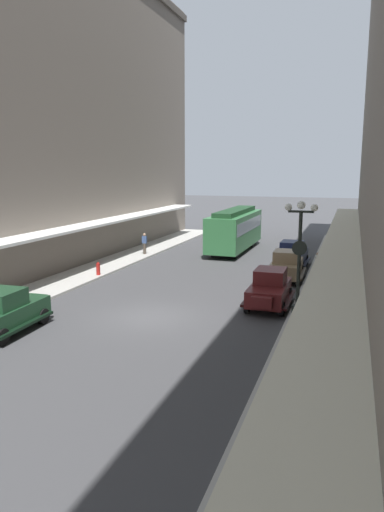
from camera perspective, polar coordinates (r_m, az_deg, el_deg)
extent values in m
plane|color=#424244|center=(21.77, -5.15, -7.37)|extent=(200.00, 200.00, 0.00)
cube|color=#B7B5AD|center=(25.63, -20.73, -5.11)|extent=(3.00, 60.00, 0.15)
cube|color=#B7B5AD|center=(20.04, 15.12, -9.06)|extent=(3.00, 60.00, 0.15)
cube|color=white|center=(25.43, -22.20, 1.42)|extent=(1.80, 54.00, 0.16)
cube|color=beige|center=(19.26, 17.30, -0.94)|extent=(1.80, 54.00, 0.16)
cube|color=#591919|center=(23.41, 9.34, -4.31)|extent=(1.74, 3.92, 0.80)
cube|color=#591919|center=(23.47, 9.49, -2.39)|extent=(1.46, 1.72, 0.70)
cube|color=#8C9EA8|center=(23.47, 9.49, -2.39)|extent=(1.39, 1.68, 0.42)
cube|color=#591919|center=(21.36, 8.44, -5.58)|extent=(0.94, 0.37, 0.52)
cube|color=black|center=(23.37, 11.62, -5.23)|extent=(0.28, 3.51, 0.12)
cube|color=black|center=(23.65, 7.03, -4.91)|extent=(0.28, 3.51, 0.12)
cylinder|color=black|center=(22.11, 10.83, -6.32)|extent=(0.23, 0.68, 0.68)
cylinder|color=black|center=(22.35, 6.70, -6.02)|extent=(0.23, 0.68, 0.68)
cylinder|color=black|center=(24.72, 11.66, -4.56)|extent=(0.23, 0.68, 0.68)
cylinder|color=black|center=(24.94, 7.97, -4.31)|extent=(0.23, 0.68, 0.68)
cube|color=#193D23|center=(20.98, -21.57, -6.65)|extent=(1.89, 3.98, 0.80)
cube|color=#193D23|center=(20.59, -22.13, -4.84)|extent=(1.52, 1.77, 0.70)
cube|color=#8C9EA8|center=(20.59, -22.13, -4.84)|extent=(1.45, 1.73, 0.42)
cube|color=#193D23|center=(22.61, -18.30, -5.10)|extent=(0.95, 0.41, 0.52)
cube|color=black|center=(20.52, -19.38, -7.82)|extent=(0.41, 3.52, 0.12)
cylinder|color=black|center=(22.60, -21.03, -6.47)|extent=(0.25, 0.69, 0.68)
cylinder|color=black|center=(21.69, -17.59, -6.96)|extent=(0.25, 0.69, 0.68)
cylinder|color=black|center=(19.60, -22.03, -9.10)|extent=(0.25, 0.69, 0.68)
cube|color=#19234C|center=(33.17, 12.05, -0.07)|extent=(1.79, 3.94, 0.80)
cube|color=#19234C|center=(32.80, 12.04, 1.15)|extent=(1.48, 1.73, 0.70)
cube|color=#8C9EA8|center=(32.80, 12.04, 1.15)|extent=(1.41, 1.70, 0.42)
cube|color=#19234C|center=(35.24, 12.56, 0.60)|extent=(0.94, 0.38, 0.52)
cube|color=black|center=(33.37, 10.42, -0.50)|extent=(0.32, 3.51, 0.12)
cube|color=black|center=(33.11, 13.65, -0.71)|extent=(0.32, 3.51, 0.12)
cylinder|color=black|center=(34.69, 11.03, -0.25)|extent=(0.24, 0.69, 0.68)
cylinder|color=black|center=(34.48, 13.68, -0.42)|extent=(0.24, 0.69, 0.68)
cylinder|color=black|center=(32.04, 10.24, -1.09)|extent=(0.24, 0.69, 0.68)
cylinder|color=black|center=(31.81, 13.10, -1.28)|extent=(0.24, 0.69, 0.68)
cube|color=#997F5B|center=(29.32, 11.36, -1.40)|extent=(1.79, 3.94, 0.80)
cube|color=#997F5B|center=(28.93, 11.36, -0.04)|extent=(1.48, 1.73, 0.70)
cube|color=#8C9EA8|center=(28.93, 11.36, -0.04)|extent=(1.41, 1.70, 0.42)
cube|color=#997F5B|center=(31.39, 11.79, -0.55)|extent=(0.94, 0.38, 0.52)
cube|color=#4C3F2D|center=(29.49, 9.50, -1.90)|extent=(0.33, 3.51, 0.12)
cube|color=#4C3F2D|center=(29.30, 13.19, -2.12)|extent=(0.33, 3.51, 0.12)
cylinder|color=black|center=(30.81, 10.12, -1.55)|extent=(0.24, 0.69, 0.68)
cylinder|color=black|center=(30.66, 13.11, -1.72)|extent=(0.24, 0.69, 0.68)
cylinder|color=black|center=(28.17, 9.40, -2.65)|extent=(0.24, 0.69, 0.68)
cylinder|color=black|center=(28.00, 12.67, -2.84)|extent=(0.24, 0.69, 0.68)
cube|color=#33723F|center=(39.00, 5.23, 3.16)|extent=(2.55, 9.61, 2.70)
cube|color=#1C3F23|center=(38.84, 5.27, 5.40)|extent=(1.55, 8.65, 0.36)
cube|color=#8C9EA8|center=(38.95, 5.24, 3.85)|extent=(2.57, 8.85, 0.95)
cube|color=black|center=(41.99, 6.15, 1.52)|extent=(2.01, 1.21, 0.40)
cube|color=black|center=(36.48, 4.10, 0.21)|extent=(2.01, 1.21, 0.40)
cube|color=black|center=(21.80, 12.60, -6.47)|extent=(0.44, 0.44, 0.50)
cylinder|color=black|center=(21.25, 12.85, -0.38)|extent=(0.16, 0.16, 4.20)
cube|color=black|center=(20.96, 13.08, 5.26)|extent=(1.10, 0.10, 0.10)
sphere|color=white|center=(21.01, 11.60, 5.82)|extent=(0.32, 0.32, 0.32)
sphere|color=white|center=(20.90, 14.60, 5.68)|extent=(0.32, 0.32, 0.32)
sphere|color=white|center=(20.94, 13.11, 6.03)|extent=(0.36, 0.36, 0.36)
cylinder|color=black|center=(21.16, 12.90, 0.95)|extent=(0.64, 0.18, 0.64)
cylinder|color=silver|center=(21.26, 12.93, 0.99)|extent=(0.56, 0.02, 0.56)
cylinder|color=#B21E19|center=(30.00, -11.30, -1.60)|extent=(0.24, 0.24, 0.70)
sphere|color=#B21E19|center=(29.93, -11.32, -0.91)|extent=(0.20, 0.20, 0.20)
cylinder|color=#4C4238|center=(36.91, -5.76, 0.90)|extent=(0.24, 0.24, 0.85)
cube|color=#3F598C|center=(36.80, -5.78, 1.98)|extent=(0.36, 0.22, 0.56)
sphere|color=tan|center=(36.75, -5.79, 2.60)|extent=(0.22, 0.22, 0.22)
cylinder|color=#2D2D33|center=(17.37, 16.83, -10.46)|extent=(0.24, 0.24, 0.85)
cube|color=#3F598C|center=(17.14, 16.95, -8.25)|extent=(0.36, 0.22, 0.56)
sphere|color=brown|center=(17.02, 17.03, -6.97)|extent=(0.22, 0.22, 0.22)
cylinder|color=black|center=(16.98, 17.05, -6.59)|extent=(0.28, 0.28, 0.04)
cylinder|color=#4C4238|center=(29.22, 14.94, -1.92)|extent=(0.24, 0.24, 0.85)
cube|color=white|center=(29.08, 15.00, -0.56)|extent=(0.36, 0.22, 0.56)
sphere|color=#9E7051|center=(29.01, 15.04, 0.21)|extent=(0.22, 0.22, 0.22)
cylinder|color=#2D2D33|center=(24.71, 15.79, -4.19)|extent=(0.24, 0.24, 0.85)
cube|color=maroon|center=(24.55, 15.87, -2.59)|extent=(0.36, 0.22, 0.56)
sphere|color=brown|center=(24.46, 15.92, -1.68)|extent=(0.22, 0.22, 0.22)
cylinder|color=black|center=(24.44, 15.93, -1.40)|extent=(0.28, 0.28, 0.04)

